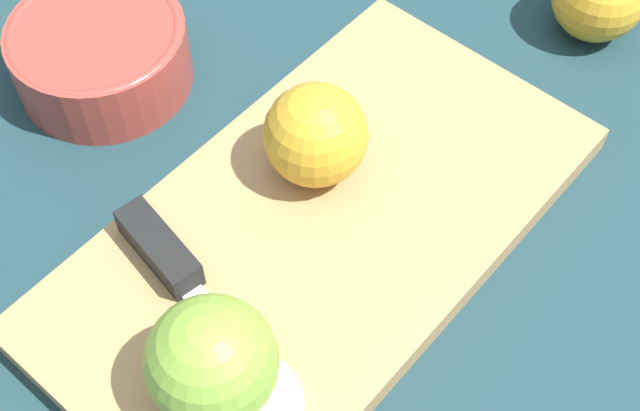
% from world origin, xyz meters
% --- Properties ---
extents(ground_plane, '(4.00, 4.00, 0.00)m').
position_xyz_m(ground_plane, '(0.00, 0.00, 0.00)').
color(ground_plane, '#193338').
extents(cutting_board, '(0.42, 0.25, 0.02)m').
position_xyz_m(cutting_board, '(0.00, 0.00, 0.01)').
color(cutting_board, '#A37A4C').
rests_on(cutting_board, ground_plane).
extents(apple_half_left, '(0.07, 0.07, 0.07)m').
position_xyz_m(apple_half_left, '(-0.03, -0.04, 0.06)').
color(apple_half_left, gold).
rests_on(apple_half_left, cutting_board).
extents(apple_half_right, '(0.08, 0.08, 0.08)m').
position_xyz_m(apple_half_right, '(0.13, 0.04, 0.06)').
color(apple_half_right, olive).
rests_on(apple_half_right, cutting_board).
extents(knife, '(0.03, 0.16, 0.02)m').
position_xyz_m(knife, '(0.10, -0.05, 0.03)').
color(knife, silver).
rests_on(knife, cutting_board).
extents(apple_slice, '(0.07, 0.07, 0.01)m').
position_xyz_m(apple_slice, '(0.12, 0.07, 0.03)').
color(apple_slice, beige).
rests_on(apple_slice, cutting_board).
extents(bowl, '(0.14, 0.14, 0.06)m').
position_xyz_m(bowl, '(0.02, -0.23, 0.03)').
color(bowl, '#99382D').
rests_on(bowl, ground_plane).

